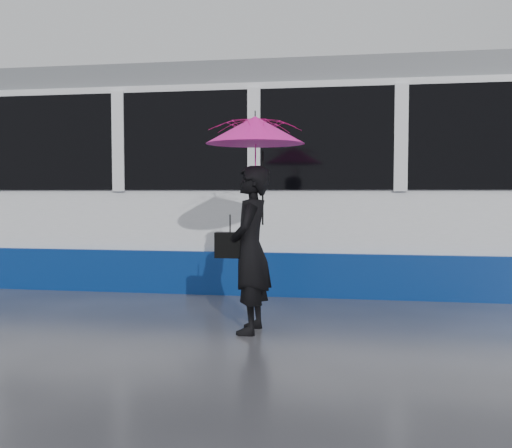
# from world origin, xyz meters

# --- Properties ---
(ground) EXTENTS (90.00, 90.00, 0.00)m
(ground) POSITION_xyz_m (0.00, 0.00, 0.00)
(ground) COLOR #2D2D32
(ground) RESTS_ON ground
(rails) EXTENTS (34.00, 1.51, 0.02)m
(rails) POSITION_xyz_m (0.00, 2.50, 0.01)
(rails) COLOR #3F3D38
(rails) RESTS_ON ground
(tram) EXTENTS (26.00, 2.56, 3.35)m
(tram) POSITION_xyz_m (-2.32, 2.50, 1.64)
(tram) COLOR white
(tram) RESTS_ON ground
(woman) EXTENTS (0.42, 0.64, 1.74)m
(woman) POSITION_xyz_m (-0.51, -0.81, 0.87)
(woman) COLOR black
(woman) RESTS_ON ground
(umbrella) EXTENTS (1.04, 1.04, 1.18)m
(umbrella) POSITION_xyz_m (-0.46, -0.81, 1.91)
(umbrella) COLOR #F51490
(umbrella) RESTS_ON ground
(handbag) EXTENTS (0.31, 0.14, 0.45)m
(handbag) POSITION_xyz_m (-0.73, -0.79, 0.91)
(handbag) COLOR black
(handbag) RESTS_ON ground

